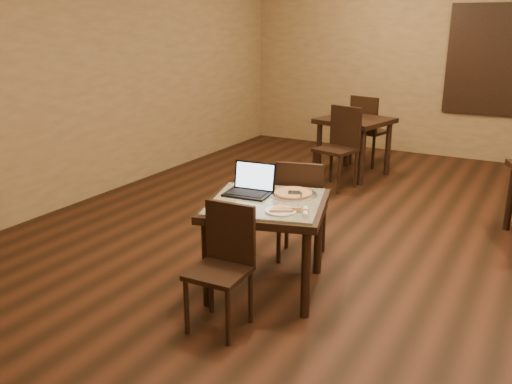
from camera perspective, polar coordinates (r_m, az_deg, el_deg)
The scene contains 16 objects.
ground at distance 4.66m, azimuth 14.31°, elevation -10.05°, with size 10.00×10.00×0.00m, color black.
wall_back at distance 9.10m, azimuth 23.71°, elevation 12.29°, with size 8.00×0.02×3.00m, color #947A4B.
wall_left at distance 6.42m, azimuth -21.94°, elevation 10.85°, with size 0.02×10.00×3.00m, color #947A4B.
tiled_table at distance 4.30m, azimuth 1.07°, elevation -2.21°, with size 1.14×1.14×0.76m.
chair_main_near at distance 3.86m, azimuth -3.38°, elevation -7.07°, with size 0.41×0.41×0.90m.
chair_main_far at distance 4.86m, azimuth 4.74°, elevation -1.42°, with size 0.50×0.50×0.96m.
laptop at distance 4.43m, azimuth -0.54°, elevation 0.67°, with size 0.39×0.32×0.25m.
plate at distance 4.02m, azimuth 2.63°, elevation -2.01°, with size 0.23×0.23×0.01m, color white.
pizza_slice at distance 4.01m, azimuth 2.63°, elevation -1.79°, with size 0.21×0.21×0.02m, color beige, non-canonical shape.
pizza_pan at distance 4.42m, azimuth 3.92°, elevation -0.24°, with size 0.39×0.39×0.01m, color silver.
pizza_whole at distance 4.41m, azimuth 3.93°, elevation -0.07°, with size 0.31×0.31×0.02m.
spatula at distance 4.39m, azimuth 4.05°, elevation -0.06°, with size 0.10×0.23×0.01m, color silver.
napkin_roll at distance 3.98m, azimuth 5.21°, elevation -2.10°, with size 0.10×0.18×0.04m.
other_table_b at distance 7.74m, azimuth 10.35°, elevation 6.62°, with size 1.05×1.05×0.82m.
other_table_b_chair_near at distance 7.18m, azimuth 8.84°, elevation 5.18°, with size 0.55×0.55×1.06m.
other_table_b_chair_far at distance 8.34m, azimuth 11.60°, elevation 6.75°, with size 0.55×0.55×1.06m.
Camera 1 is at (0.96, -4.03, 2.12)m, focal length 38.00 mm.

